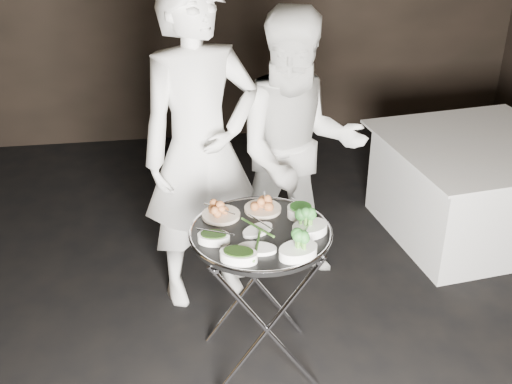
{
  "coord_description": "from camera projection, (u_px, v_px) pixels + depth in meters",
  "views": [
    {
      "loc": [
        -0.25,
        -2.19,
        2.41
      ],
      "look_at": [
        0.14,
        0.52,
        0.95
      ],
      "focal_mm": 45.0,
      "sensor_mm": 36.0,
      "label": 1
    }
  ],
  "objects": [
    {
      "name": "tray_stand",
      "position": [
        260.0,
        294.0,
        3.2
      ],
      "size": [
        0.55,
        0.46,
        0.8
      ],
      "rotation": [
        0.0,
        0.0,
        0.14
      ],
      "color": "silver",
      "rests_on": "floor"
    },
    {
      "name": "serving_tray",
      "position": [
        261.0,
        233.0,
        3.03
      ],
      "size": [
        0.68,
        0.68,
        0.04
      ],
      "color": "black",
      "rests_on": "tray_stand"
    },
    {
      "name": "potato_plate_a",
      "position": [
        221.0,
        211.0,
        3.14
      ],
      "size": [
        0.19,
        0.19,
        0.07
      ],
      "rotation": [
        0.0,
        0.0,
        0.28
      ],
      "color": "beige",
      "rests_on": "serving_tray"
    },
    {
      "name": "potato_plate_b",
      "position": [
        263.0,
        205.0,
        3.19
      ],
      "size": [
        0.18,
        0.18,
        0.07
      ],
      "rotation": [
        0.0,
        0.0,
        0.02
      ],
      "color": "beige",
      "rests_on": "serving_tray"
    },
    {
      "name": "greens_bowl",
      "position": [
        301.0,
        210.0,
        3.14
      ],
      "size": [
        0.13,
        0.13,
        0.08
      ],
      "rotation": [
        0.0,
        0.0,
        0.04
      ],
      "color": "white",
      "rests_on": "serving_tray"
    },
    {
      "name": "asparagus_plate_a",
      "position": [
        258.0,
        229.0,
        3.02
      ],
      "size": [
        0.19,
        0.17,
        0.03
      ],
      "rotation": [
        0.0,
        0.0,
        0.59
      ],
      "color": "white",
      "rests_on": "serving_tray"
    },
    {
      "name": "asparagus_plate_b",
      "position": [
        257.0,
        247.0,
        2.88
      ],
      "size": [
        0.2,
        0.14,
        0.04
      ],
      "rotation": [
        0.0,
        0.0,
        -0.26
      ],
      "color": "white",
      "rests_on": "serving_tray"
    },
    {
      "name": "spinach_bowl_a",
      "position": [
        214.0,
        237.0,
        2.94
      ],
      "size": [
        0.17,
        0.13,
        0.06
      ],
      "rotation": [
        0.0,
        0.0,
        -0.23
      ],
      "color": "white",
      "rests_on": "serving_tray"
    },
    {
      "name": "spinach_bowl_b",
      "position": [
        239.0,
        254.0,
        2.8
      ],
      "size": [
        0.2,
        0.16,
        0.07
      ],
      "rotation": [
        0.0,
        0.0,
        -0.36
      ],
      "color": "white",
      "rests_on": "serving_tray"
    },
    {
      "name": "broccoli_bowl_a",
      "position": [
        310.0,
        227.0,
        3.0
      ],
      "size": [
        0.22,
        0.19,
        0.08
      ],
      "rotation": [
        0.0,
        0.0,
        0.39
      ],
      "color": "white",
      "rests_on": "serving_tray"
    },
    {
      "name": "broccoli_bowl_b",
      "position": [
        298.0,
        250.0,
        2.83
      ],
      "size": [
        0.22,
        0.19,
        0.08
      ],
      "rotation": [
        0.0,
        0.0,
        0.35
      ],
      "color": "white",
      "rests_on": "serving_tray"
    },
    {
      "name": "serving_utensils",
      "position": [
        262.0,
        215.0,
        3.07
      ],
      "size": [
        0.58,
        0.44,
        0.01
      ],
      "color": "silver",
      "rests_on": "serving_tray"
    },
    {
      "name": "waiter_left",
      "position": [
        201.0,
        150.0,
        3.54
      ],
      "size": [
        0.79,
        0.64,
        1.89
      ],
      "primitive_type": "imported",
      "rotation": [
        0.0,
        0.0,
        0.31
      ],
      "color": "silver",
      "rests_on": "floor"
    },
    {
      "name": "waiter_right",
      "position": [
        298.0,
        152.0,
        3.77
      ],
      "size": [
        0.83,
        0.65,
        1.69
      ],
      "primitive_type": "imported",
      "rotation": [
        0.0,
        0.0,
        0.02
      ],
      "color": "silver",
      "rests_on": "floor"
    },
    {
      "name": "dining_table",
      "position": [
        473.0,
        189.0,
        4.43
      ],
      "size": [
        1.21,
        1.21,
        0.69
      ],
      "rotation": [
        0.0,
        0.0,
        0.13
      ],
      "color": "silver",
      "rests_on": "floor"
    }
  ]
}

